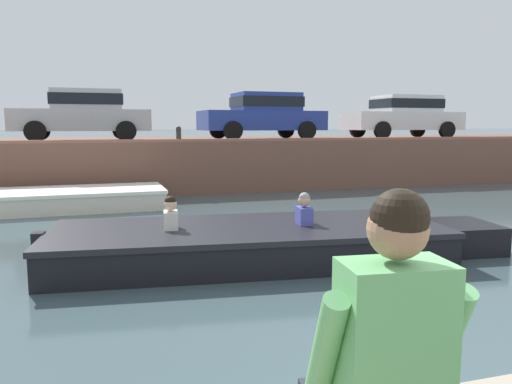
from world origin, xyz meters
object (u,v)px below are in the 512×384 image
at_px(boat_moored_west_cream, 51,200).
at_px(car_centre_blue, 263,114).
at_px(car_right_inner_white, 403,115).
at_px(car_left_inner_silver, 83,113).
at_px(motorboat_passing, 267,242).
at_px(mooring_bollard_mid, 179,133).
at_px(person_seated_left, 386,357).

xyz_separation_m(boat_moored_west_cream, car_centre_blue, (6.45, 3.60, 2.15)).
bearing_deg(car_right_inner_white, car_left_inner_silver, 179.99).
relative_size(motorboat_passing, mooring_bollard_mid, 15.88).
relative_size(boat_moored_west_cream, car_right_inner_white, 1.35).
distance_m(boat_moored_west_cream, person_seated_left, 11.50).
height_order(car_right_inner_white, person_seated_left, car_right_inner_white).
bearing_deg(car_left_inner_silver, mooring_bollard_mid, -34.92).
distance_m(car_right_inner_white, mooring_bollard_mid, 8.77).
relative_size(car_right_inner_white, person_seated_left, 4.45).
height_order(motorboat_passing, mooring_bollard_mid, mooring_bollard_mid).
height_order(car_left_inner_silver, mooring_bollard_mid, car_left_inner_silver).
height_order(motorboat_passing, car_left_inner_silver, car_left_inner_silver).
height_order(car_left_inner_silver, car_centre_blue, same).
xyz_separation_m(boat_moored_west_cream, mooring_bollard_mid, (3.32, 1.76, 1.54)).
height_order(boat_moored_west_cream, mooring_bollard_mid, mooring_bollard_mid).
xyz_separation_m(car_left_inner_silver, car_centre_blue, (5.77, 0.00, 0.00)).
bearing_deg(car_centre_blue, boat_moored_west_cream, -150.79).
relative_size(motorboat_passing, person_seated_left, 7.32).
bearing_deg(motorboat_passing, car_left_inner_silver, 107.41).
bearing_deg(car_right_inner_white, mooring_bollard_mid, -167.84).
bearing_deg(car_centre_blue, motorboat_passing, -107.13).
bearing_deg(boat_moored_west_cream, person_seated_left, -78.80).
bearing_deg(motorboat_passing, boat_moored_west_cream, 122.33).
bearing_deg(motorboat_passing, car_right_inner_white, 48.23).
distance_m(motorboat_passing, person_seated_left, 5.81).
distance_m(car_left_inner_silver, car_right_inner_white, 11.19).
height_order(car_centre_blue, person_seated_left, car_centre_blue).
distance_m(boat_moored_west_cream, mooring_bollard_mid, 4.06).
bearing_deg(mooring_bollard_mid, car_centre_blue, 30.54).
bearing_deg(car_centre_blue, mooring_bollard_mid, -149.46).
bearing_deg(car_right_inner_white, boat_moored_west_cream, -163.12).
distance_m(motorboat_passing, car_right_inner_white, 12.61).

